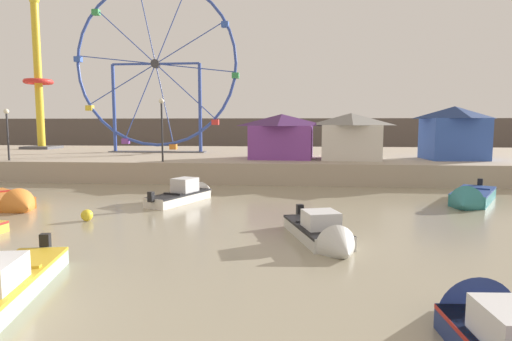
{
  "coord_description": "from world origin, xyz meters",
  "views": [
    {
      "loc": [
        6.42,
        -5.56,
        3.64
      ],
      "look_at": [
        4.57,
        14.22,
        1.51
      ],
      "focal_mm": 30.5,
      "sensor_mm": 36.0,
      "label": 1
    }
  ],
  "objects_px": {
    "promenade_lamp_far": "(7,126)",
    "carnival_booth_purple_stall": "(282,135)",
    "carnival_booth_blue_tent": "(454,132)",
    "promenade_lamp_near": "(162,120)",
    "motorboat_teal_painted": "(470,198)",
    "mooring_buoy_orange": "(87,215)",
    "drop_tower_yellow_tower": "(39,85)",
    "motorboat_navy_blue": "(507,339)",
    "ferris_wheel_blue_frame": "(156,66)",
    "motorboat_orange_hull": "(9,201)",
    "motorboat_white_red_stripe": "(188,193)",
    "carnival_booth_white_ticket": "(351,135)",
    "motorboat_pale_grey": "(324,235)"
  },
  "relations": [
    {
      "from": "motorboat_navy_blue",
      "to": "motorboat_teal_painted",
      "type": "relative_size",
      "value": 1.01
    },
    {
      "from": "promenade_lamp_far",
      "to": "carnival_booth_purple_stall",
      "type": "bearing_deg",
      "value": 10.11
    },
    {
      "from": "motorboat_teal_painted",
      "to": "ferris_wheel_blue_frame",
      "type": "relative_size",
      "value": 0.36
    },
    {
      "from": "motorboat_teal_painted",
      "to": "carnival_booth_blue_tent",
      "type": "height_order",
      "value": "carnival_booth_blue_tent"
    },
    {
      "from": "drop_tower_yellow_tower",
      "to": "motorboat_orange_hull",
      "type": "bearing_deg",
      "value": -61.65
    },
    {
      "from": "motorboat_orange_hull",
      "to": "carnival_booth_purple_stall",
      "type": "xyz_separation_m",
      "value": [
        11.5,
        11.86,
        2.6
      ]
    },
    {
      "from": "motorboat_navy_blue",
      "to": "motorboat_pale_grey",
      "type": "distance_m",
      "value": 6.72
    },
    {
      "from": "motorboat_white_red_stripe",
      "to": "promenade_lamp_far",
      "type": "height_order",
      "value": "promenade_lamp_far"
    },
    {
      "from": "carnival_booth_purple_stall",
      "to": "promenade_lamp_near",
      "type": "distance_m",
      "value": 8.02
    },
    {
      "from": "ferris_wheel_blue_frame",
      "to": "promenade_lamp_far",
      "type": "height_order",
      "value": "ferris_wheel_blue_frame"
    },
    {
      "from": "motorboat_pale_grey",
      "to": "carnival_booth_white_ticket",
      "type": "height_order",
      "value": "carnival_booth_white_ticket"
    },
    {
      "from": "motorboat_white_red_stripe",
      "to": "promenade_lamp_near",
      "type": "relative_size",
      "value": 1.22
    },
    {
      "from": "motorboat_teal_painted",
      "to": "promenade_lamp_near",
      "type": "xyz_separation_m",
      "value": [
        -16.2,
        6.11,
        3.56
      ]
    },
    {
      "from": "carnival_booth_blue_tent",
      "to": "carnival_booth_purple_stall",
      "type": "distance_m",
      "value": 11.37
    },
    {
      "from": "motorboat_navy_blue",
      "to": "motorboat_orange_hull",
      "type": "distance_m",
      "value": 19.2
    },
    {
      "from": "motorboat_pale_grey",
      "to": "mooring_buoy_orange",
      "type": "height_order",
      "value": "motorboat_pale_grey"
    },
    {
      "from": "carnival_booth_blue_tent",
      "to": "motorboat_orange_hull",
      "type": "bearing_deg",
      "value": -154.81
    },
    {
      "from": "motorboat_navy_blue",
      "to": "motorboat_orange_hull",
      "type": "xyz_separation_m",
      "value": [
        -15.83,
        10.87,
        -0.04
      ]
    },
    {
      "from": "drop_tower_yellow_tower",
      "to": "motorboat_teal_painted",
      "type": "bearing_deg",
      "value": -30.65
    },
    {
      "from": "motorboat_navy_blue",
      "to": "carnival_booth_blue_tent",
      "type": "relative_size",
      "value": 1.24
    },
    {
      "from": "drop_tower_yellow_tower",
      "to": "promenade_lamp_far",
      "type": "height_order",
      "value": "drop_tower_yellow_tower"
    },
    {
      "from": "motorboat_white_red_stripe",
      "to": "carnival_booth_blue_tent",
      "type": "xyz_separation_m",
      "value": [
        15.49,
        9.7,
        2.79
      ]
    },
    {
      "from": "motorboat_orange_hull",
      "to": "motorboat_navy_blue",
      "type": "bearing_deg",
      "value": 2.72
    },
    {
      "from": "carnival_booth_blue_tent",
      "to": "carnival_booth_purple_stall",
      "type": "height_order",
      "value": "carnival_booth_blue_tent"
    },
    {
      "from": "carnival_booth_blue_tent",
      "to": "mooring_buoy_orange",
      "type": "relative_size",
      "value": 9.35
    },
    {
      "from": "carnival_booth_purple_stall",
      "to": "mooring_buoy_orange",
      "type": "relative_size",
      "value": 10.76
    },
    {
      "from": "drop_tower_yellow_tower",
      "to": "promenade_lamp_near",
      "type": "relative_size",
      "value": 3.62
    },
    {
      "from": "motorboat_pale_grey",
      "to": "ferris_wheel_blue_frame",
      "type": "height_order",
      "value": "ferris_wheel_blue_frame"
    },
    {
      "from": "carnival_booth_white_ticket",
      "to": "promenade_lamp_near",
      "type": "height_order",
      "value": "promenade_lamp_near"
    },
    {
      "from": "motorboat_orange_hull",
      "to": "motorboat_pale_grey",
      "type": "relative_size",
      "value": 1.14
    },
    {
      "from": "carnival_booth_purple_stall",
      "to": "promenade_lamp_far",
      "type": "height_order",
      "value": "promenade_lamp_far"
    },
    {
      "from": "motorboat_navy_blue",
      "to": "motorboat_white_red_stripe",
      "type": "bearing_deg",
      "value": 28.56
    },
    {
      "from": "carnival_booth_white_ticket",
      "to": "promenade_lamp_near",
      "type": "relative_size",
      "value": 1.12
    },
    {
      "from": "ferris_wheel_blue_frame",
      "to": "mooring_buoy_orange",
      "type": "relative_size",
      "value": 31.72
    },
    {
      "from": "mooring_buoy_orange",
      "to": "promenade_lamp_far",
      "type": "bearing_deg",
      "value": 134.19
    },
    {
      "from": "motorboat_navy_blue",
      "to": "ferris_wheel_blue_frame",
      "type": "bearing_deg",
      "value": 23.87
    },
    {
      "from": "mooring_buoy_orange",
      "to": "carnival_booth_blue_tent",
      "type": "bearing_deg",
      "value": 38.54
    },
    {
      "from": "motorboat_teal_painted",
      "to": "drop_tower_yellow_tower",
      "type": "bearing_deg",
      "value": -91.47
    },
    {
      "from": "motorboat_teal_painted",
      "to": "carnival_booth_blue_tent",
      "type": "xyz_separation_m",
      "value": [
        2.47,
        9.63,
        2.82
      ]
    },
    {
      "from": "motorboat_teal_painted",
      "to": "carnival_booth_white_ticket",
      "type": "xyz_separation_m",
      "value": [
        -4.31,
        8.99,
        2.6
      ]
    },
    {
      "from": "motorboat_white_red_stripe",
      "to": "drop_tower_yellow_tower",
      "type": "distance_m",
      "value": 27.81
    },
    {
      "from": "carnival_booth_purple_stall",
      "to": "promenade_lamp_far",
      "type": "xyz_separation_m",
      "value": [
        -17.51,
        -3.12,
        0.65
      ]
    },
    {
      "from": "ferris_wheel_blue_frame",
      "to": "promenade_lamp_far",
      "type": "distance_m",
      "value": 12.23
    },
    {
      "from": "motorboat_white_red_stripe",
      "to": "motorboat_teal_painted",
      "type": "height_order",
      "value": "motorboat_white_red_stripe"
    },
    {
      "from": "motorboat_orange_hull",
      "to": "ferris_wheel_blue_frame",
      "type": "xyz_separation_m",
      "value": [
        1.0,
        17.54,
        8.05
      ]
    },
    {
      "from": "motorboat_orange_hull",
      "to": "promenade_lamp_far",
      "type": "bearing_deg",
      "value": 161.71
    },
    {
      "from": "drop_tower_yellow_tower",
      "to": "motorboat_navy_blue",
      "type": "bearing_deg",
      "value": -49.76
    },
    {
      "from": "motorboat_navy_blue",
      "to": "carnival_booth_white_ticket",
      "type": "xyz_separation_m",
      "value": [
        0.26,
        22.46,
        2.59
      ]
    },
    {
      "from": "motorboat_teal_painted",
      "to": "carnival_booth_purple_stall",
      "type": "relative_size",
      "value": 1.07
    },
    {
      "from": "motorboat_pale_grey",
      "to": "promenade_lamp_near",
      "type": "relative_size",
      "value": 1.16
    }
  ]
}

